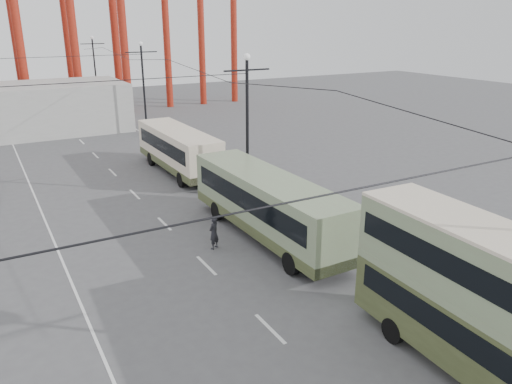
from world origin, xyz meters
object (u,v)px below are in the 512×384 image
double_decker_bus (487,300)px  single_decker_cream (178,149)px  pedestrian (214,233)px  single_decker_green (268,204)px

double_decker_bus → single_decker_cream: size_ratio=0.90×
double_decker_bus → pedestrian: double_decker_bus is taller
single_decker_green → single_decker_cream: 14.02m
single_decker_green → pedestrian: bearing=176.2°
single_decker_green → single_decker_cream: single_decker_green is taller
single_decker_green → double_decker_bus: bearing=-89.9°
double_decker_bus → single_decker_cream: double_decker_bus is taller
double_decker_bus → single_decker_green: bearing=92.9°
single_decker_cream → double_decker_bus: bearing=-90.9°
double_decker_bus → pedestrian: size_ratio=5.57×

